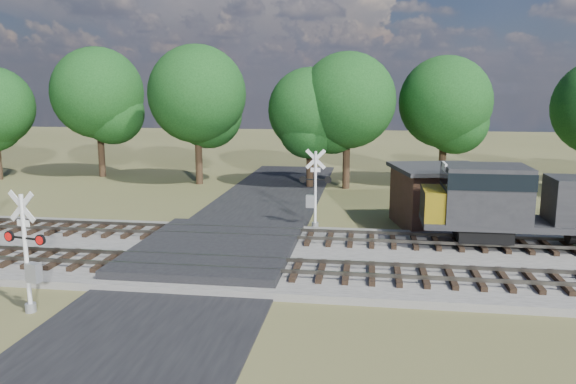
# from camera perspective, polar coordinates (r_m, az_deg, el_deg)

# --- Properties ---
(ground) EXTENTS (160.00, 160.00, 0.00)m
(ground) POSITION_cam_1_polar(r_m,az_deg,el_deg) (25.36, -7.64, -6.84)
(ground) COLOR brown
(ground) RESTS_ON ground
(ballast_bed) EXTENTS (140.00, 10.00, 0.30)m
(ballast_bed) POSITION_cam_1_polar(r_m,az_deg,el_deg) (25.09, 15.42, -6.97)
(ballast_bed) COLOR gray
(ballast_bed) RESTS_ON ground
(road) EXTENTS (7.00, 60.00, 0.08)m
(road) POSITION_cam_1_polar(r_m,az_deg,el_deg) (25.35, -7.64, -6.76)
(road) COLOR black
(road) RESTS_ON ground
(crossing_panel) EXTENTS (7.00, 9.00, 0.62)m
(crossing_panel) POSITION_cam_1_polar(r_m,az_deg,el_deg) (25.73, -7.35, -5.85)
(crossing_panel) COLOR #262628
(crossing_panel) RESTS_ON ground
(track_near) EXTENTS (140.00, 2.60, 0.33)m
(track_near) POSITION_cam_1_polar(r_m,az_deg,el_deg) (22.71, -1.38, -7.74)
(track_near) COLOR black
(track_near) RESTS_ON ballast_bed
(track_far) EXTENTS (140.00, 2.60, 0.33)m
(track_far) POSITION_cam_1_polar(r_m,az_deg,el_deg) (27.45, 0.36, -4.50)
(track_far) COLOR black
(track_far) RESTS_ON ballast_bed
(crossing_signal_near) EXTENTS (1.68, 0.48, 4.22)m
(crossing_signal_near) POSITION_cam_1_polar(r_m,az_deg,el_deg) (20.85, -24.84, -6.55)
(crossing_signal_near) COLOR silver
(crossing_signal_near) RESTS_ON ground
(crossing_signal_far) EXTENTS (1.74, 0.38, 4.33)m
(crossing_signal_far) POSITION_cam_1_polar(r_m,az_deg,el_deg) (30.40, 2.63, -0.35)
(crossing_signal_far) COLOR silver
(crossing_signal_far) RESTS_ON ground
(equipment_shed) EXTENTS (5.85, 5.85, 3.33)m
(equipment_shed) POSITION_cam_1_polar(r_m,az_deg,el_deg) (31.83, 15.20, -0.43)
(equipment_shed) COLOR #432B1C
(equipment_shed) RESTS_ON ground
(treeline) EXTENTS (80.79, 10.89, 10.96)m
(treeline) POSITION_cam_1_polar(r_m,az_deg,el_deg) (43.68, 1.85, 9.07)
(treeline) COLOR black
(treeline) RESTS_ON ground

